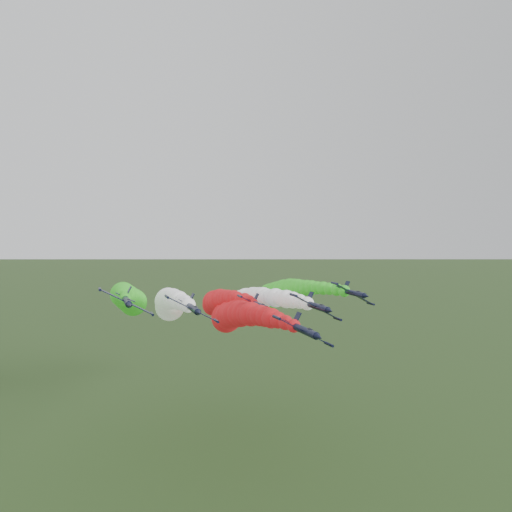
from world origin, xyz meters
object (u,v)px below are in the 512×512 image
object	(u,v)px
jet_lead	(233,316)
jet_outer_right	(279,294)
jet_inner_left	(169,303)
jet_inner_right	(248,302)
jet_trail	(218,302)
jet_outer_left	(128,299)

from	to	relation	value
jet_lead	jet_outer_right	distance (m)	29.80
jet_inner_left	jet_inner_right	size ratio (longest dim) A/B	1.01
jet_trail	jet_inner_right	bearing A→B (deg)	-80.29
jet_outer_left	jet_trail	distance (m)	28.15
jet_outer_right	jet_inner_left	bearing A→B (deg)	-166.84
jet_inner_right	jet_outer_left	size ratio (longest dim) A/B	0.99
jet_inner_right	jet_trail	size ratio (longest dim) A/B	1.00
jet_outer_left	jet_trail	world-z (taller)	jet_outer_left
jet_inner_left	jet_outer_right	size ratio (longest dim) A/B	1.00
jet_lead	jet_inner_right	xyz separation A→B (m)	(6.79, 10.00, 1.55)
jet_inner_left	jet_outer_right	bearing A→B (deg)	13.16
jet_outer_right	jet_trail	distance (m)	17.83
jet_outer_left	jet_outer_right	world-z (taller)	jet_outer_left
jet_lead	jet_trail	bearing A→B (deg)	82.65
jet_lead	jet_outer_left	size ratio (longest dim) A/B	1.00
jet_inner_left	jet_outer_left	world-z (taller)	jet_outer_left
jet_outer_left	jet_trail	size ratio (longest dim) A/B	1.01
jet_outer_left	jet_outer_right	bearing A→B (deg)	5.40
jet_lead	jet_inner_left	bearing A→B (deg)	131.30
jet_inner_left	jet_outer_left	xyz separation A→B (m)	(-9.73, 3.63, 1.08)
jet_outer_right	jet_lead	bearing A→B (deg)	-132.54
jet_inner_right	jet_outer_right	world-z (taller)	jet_outer_right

